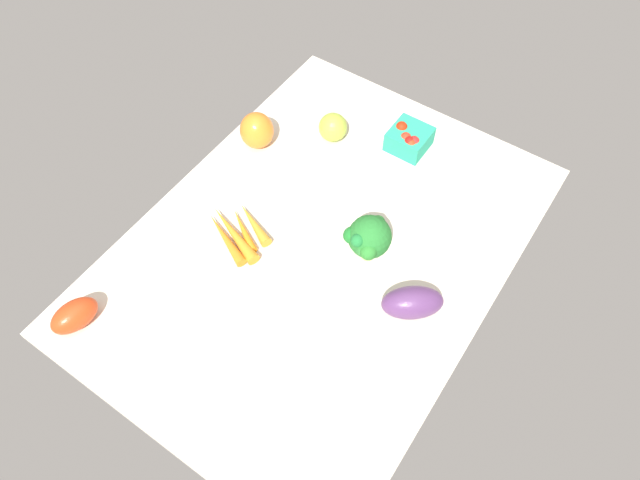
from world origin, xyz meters
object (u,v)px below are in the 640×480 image
at_px(broccoli_head, 368,238).
at_px(roma_tomato, 74,316).
at_px(eggplant, 412,303).
at_px(berry_basket, 409,139).
at_px(bell_pepper_orange, 257,130).
at_px(heirloom_tomato_green, 333,127).
at_px(carrot_bunch, 238,232).

xyz_separation_m(broccoli_head, roma_tomato, (-0.47, 0.40, -0.04)).
relative_size(eggplant, berry_basket, 1.36).
relative_size(berry_basket, bell_pepper_orange, 0.99).
xyz_separation_m(berry_basket, heirloom_tomato_green, (-0.08, 0.17, 0.01)).
distance_m(broccoli_head, bell_pepper_orange, 0.42).
relative_size(berry_basket, carrot_bunch, 0.55).
bearing_deg(roma_tomato, eggplant, 140.19).
relative_size(bell_pepper_orange, roma_tomato, 0.95).
height_order(eggplant, heirloom_tomato_green, heirloom_tomato_green).
distance_m(berry_basket, carrot_bunch, 0.48).
distance_m(eggplant, berry_basket, 0.46).
distance_m(eggplant, roma_tomato, 0.68).
bearing_deg(berry_basket, eggplant, -149.70).
xyz_separation_m(berry_basket, broccoli_head, (-0.33, -0.08, 0.04)).
height_order(heirloom_tomato_green, roma_tomato, heirloom_tomato_green).
bearing_deg(bell_pepper_orange, broccoli_head, -108.24).
bearing_deg(broccoli_head, heirloom_tomato_green, 45.31).
xyz_separation_m(eggplant, heirloom_tomato_green, (0.32, 0.40, 0.00)).
relative_size(berry_basket, heirloom_tomato_green, 1.30).
height_order(berry_basket, broccoli_head, broccoli_head).
bearing_deg(berry_basket, carrot_bunch, 157.75).
bearing_deg(heirloom_tomato_green, roma_tomato, 168.85).
bearing_deg(roma_tomato, heirloom_tomato_green, -177.55).
bearing_deg(bell_pepper_orange, berry_basket, -57.54).
distance_m(berry_basket, roma_tomato, 0.86).
bearing_deg(eggplant, roma_tomato, 177.64).
bearing_deg(bell_pepper_orange, carrot_bunch, -151.68).
height_order(heirloom_tomato_green, bell_pepper_orange, bell_pepper_orange).
distance_m(berry_basket, bell_pepper_orange, 0.37).
distance_m(heirloom_tomato_green, carrot_bunch, 0.37).
relative_size(eggplant, bell_pepper_orange, 1.35).
xyz_separation_m(heirloom_tomato_green, carrot_bunch, (-0.37, 0.01, -0.02)).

